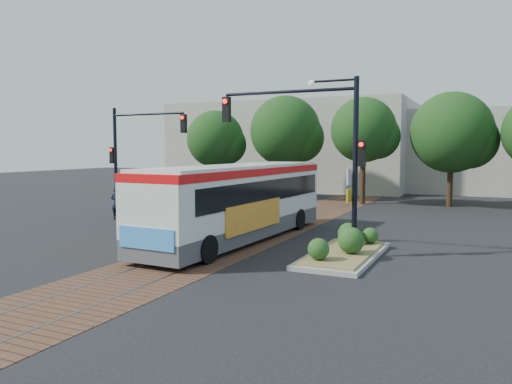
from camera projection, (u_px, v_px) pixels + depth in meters
ground at (234, 242)px, 20.24m from camera, size 120.00×120.00×0.00m
trackbed at (273, 228)px, 23.85m from camera, size 3.60×40.00×0.02m
tree_row at (361, 133)px, 34.12m from camera, size 26.40×5.60×7.67m
warehouses at (373, 148)px, 46.07m from camera, size 40.00×13.00×8.00m
city_bus at (239, 198)px, 20.47m from camera, size 2.95×11.73×3.11m
traffic_island at (345, 248)px, 17.37m from camera, size 2.20×5.20×1.13m
signal_pole_main at (321, 138)px, 17.52m from camera, size 5.49×0.46×6.00m
signal_pole_left at (132, 147)px, 27.04m from camera, size 4.99×0.34×6.00m
officer at (117, 203)px, 26.61m from camera, size 0.72×0.56×1.75m
parked_car at (245, 198)px, 32.49m from camera, size 4.39×3.20×1.18m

